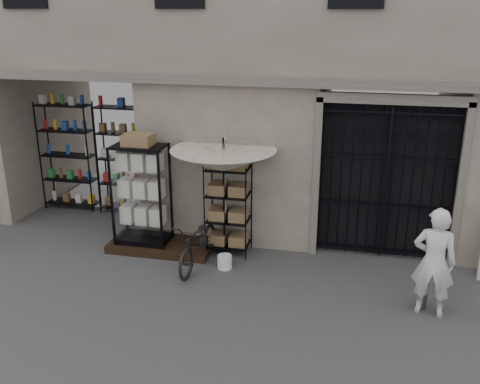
% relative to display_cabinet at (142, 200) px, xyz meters
% --- Properties ---
extents(ground, '(80.00, 80.00, 0.00)m').
position_rel_display_cabinet_xyz_m(ground, '(2.74, -1.52, -1.01)').
color(ground, '#232326').
rests_on(ground, ground).
extents(main_building, '(14.00, 4.00, 9.00)m').
position_rel_display_cabinet_xyz_m(main_building, '(2.74, 2.48, 3.49)').
color(main_building, gray).
rests_on(main_building, ground).
extents(shop_recess, '(3.00, 1.70, 3.00)m').
position_rel_display_cabinet_xyz_m(shop_recess, '(-1.76, 1.28, 0.49)').
color(shop_recess, black).
rests_on(shop_recess, ground).
extents(shop_shelving, '(2.70, 0.50, 2.50)m').
position_rel_display_cabinet_xyz_m(shop_shelving, '(-1.81, 1.78, 0.24)').
color(shop_shelving, black).
rests_on(shop_shelving, ground).
extents(iron_gate, '(2.50, 0.21, 3.00)m').
position_rel_display_cabinet_xyz_m(iron_gate, '(4.49, 0.76, 0.49)').
color(iron_gate, black).
rests_on(iron_gate, ground).
extents(step_platform, '(2.00, 0.90, 0.15)m').
position_rel_display_cabinet_xyz_m(step_platform, '(0.34, 0.03, -0.94)').
color(step_platform, black).
rests_on(step_platform, ground).
extents(display_cabinet, '(1.06, 0.77, 2.08)m').
position_rel_display_cabinet_xyz_m(display_cabinet, '(0.00, 0.00, 0.00)').
color(display_cabinet, black).
rests_on(display_cabinet, step_platform).
extents(wire_rack, '(0.90, 0.74, 1.79)m').
position_rel_display_cabinet_xyz_m(wire_rack, '(1.65, 0.19, -0.14)').
color(wire_rack, black).
rests_on(wire_rack, ground).
extents(market_umbrella, '(2.12, 2.14, 2.74)m').
position_rel_display_cabinet_xyz_m(market_umbrella, '(1.59, 0.08, 0.95)').
color(market_umbrella, black).
rests_on(market_umbrella, ground).
extents(white_bucket, '(0.33, 0.33, 0.25)m').
position_rel_display_cabinet_xyz_m(white_bucket, '(1.74, -0.49, -0.89)').
color(white_bucket, white).
rests_on(white_bucket, ground).
extents(bicycle, '(0.67, 0.94, 1.70)m').
position_rel_display_cabinet_xyz_m(bicycle, '(1.25, -0.48, -1.01)').
color(bicycle, black).
rests_on(bicycle, ground).
extents(steel_bollard, '(0.19, 0.19, 0.86)m').
position_rel_display_cabinet_xyz_m(steel_bollard, '(5.08, -1.13, -0.58)').
color(steel_bollard, '#4E4E4F').
rests_on(steel_bollard, ground).
extents(shopkeeper, '(0.90, 1.81, 0.42)m').
position_rel_display_cabinet_xyz_m(shopkeeper, '(5.17, -1.26, -1.01)').
color(shopkeeper, silver).
rests_on(shopkeeper, ground).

